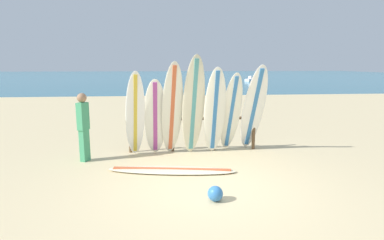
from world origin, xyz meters
name	(u,v)px	position (x,y,z in m)	size (l,w,h in m)	color
ground_plane	(208,189)	(0.00, 0.00, 0.00)	(120.00, 120.00, 0.00)	#D3BC8C
ocean_water	(165,76)	(0.00, 58.00, 0.00)	(120.00, 80.00, 0.01)	teal
surfboard_rack	(193,127)	(0.00, 2.74, 0.66)	(3.45, 0.09, 1.03)	brown
surfboard_leaning_far_left	(135,114)	(-1.50, 2.31, 1.09)	(0.60, 0.72, 2.18)	white
surfboard_leaning_left	(155,117)	(-1.01, 2.43, 0.99)	(0.61, 0.58, 1.98)	white
surfboard_leaning_center_left	(172,109)	(-0.58, 2.35, 1.20)	(0.67, 0.85, 2.41)	silver
surfboard_leaning_center	(193,106)	(-0.04, 2.33, 1.29)	(0.69, 0.76, 2.57)	beige
surfboard_leaning_center_right	(215,111)	(0.52, 2.34, 1.14)	(0.60, 0.69, 2.27)	white
surfboard_leaning_right	(231,113)	(0.97, 2.48, 1.07)	(0.60, 0.98, 2.14)	white
surfboard_leaning_far_right	(253,109)	(1.56, 2.45, 1.17)	(0.64, 1.20, 2.34)	white
surfboard_lying_on_sand	(172,170)	(-0.65, 1.06, 0.04)	(2.87, 1.00, 0.08)	beige
beachgoer_standing	(83,124)	(-2.71, 2.06, 0.91)	(0.27, 0.31, 1.66)	#3F9966
small_boat_offshore	(251,79)	(11.39, 36.69, 0.26)	(2.12, 2.03, 0.71)	silver
beach_ball	(215,194)	(0.04, -0.53, 0.13)	(0.27, 0.27, 0.27)	#3372B2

